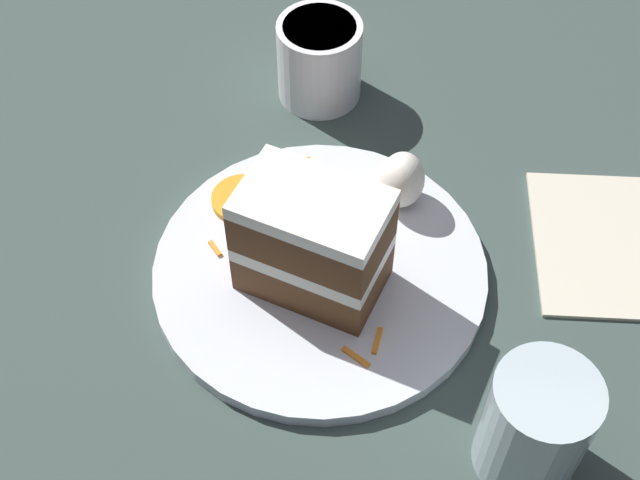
# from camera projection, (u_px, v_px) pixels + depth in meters

# --- Properties ---
(ground_plane) EXTENTS (6.00, 6.00, 0.00)m
(ground_plane) POSITION_uv_depth(u_px,v_px,m) (384.00, 308.00, 0.78)
(ground_plane) COLOR #38332D
(ground_plane) RESTS_ON ground
(dining_table) EXTENTS (1.13, 1.12, 0.02)m
(dining_table) POSITION_uv_depth(u_px,v_px,m) (385.00, 300.00, 0.77)
(dining_table) COLOR #384742
(dining_table) RESTS_ON ground
(plate) EXTENTS (0.28, 0.28, 0.01)m
(plate) POSITION_uv_depth(u_px,v_px,m) (320.00, 271.00, 0.76)
(plate) COLOR silver
(plate) RESTS_ON dining_table
(cake_slice) EXTENTS (0.10, 0.13, 0.10)m
(cake_slice) POSITION_uv_depth(u_px,v_px,m) (313.00, 241.00, 0.71)
(cake_slice) COLOR brown
(cake_slice) RESTS_ON plate
(cream_dollop) EXTENTS (0.04, 0.04, 0.05)m
(cream_dollop) POSITION_uv_depth(u_px,v_px,m) (398.00, 179.00, 0.78)
(cream_dollop) COLOR white
(cream_dollop) RESTS_ON plate
(orange_garnish) EXTENTS (0.06, 0.06, 0.01)m
(orange_garnish) POSITION_uv_depth(u_px,v_px,m) (242.00, 199.00, 0.80)
(orange_garnish) COLOR orange
(orange_garnish) RESTS_ON plate
(carrot_shreds_scatter) EXTENTS (0.21, 0.16, 0.00)m
(carrot_shreds_scatter) POSITION_uv_depth(u_px,v_px,m) (329.00, 235.00, 0.77)
(carrot_shreds_scatter) COLOR orange
(carrot_shreds_scatter) RESTS_ON plate
(drinking_glass) EXTENTS (0.08, 0.08, 0.11)m
(drinking_glass) POSITION_uv_depth(u_px,v_px,m) (533.00, 431.00, 0.63)
(drinking_glass) COLOR silver
(drinking_glass) RESTS_ON dining_table
(coffee_mug) EXTENTS (0.08, 0.08, 0.08)m
(coffee_mug) POSITION_uv_depth(u_px,v_px,m) (319.00, 58.00, 0.87)
(coffee_mug) COLOR white
(coffee_mug) RESTS_ON dining_table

